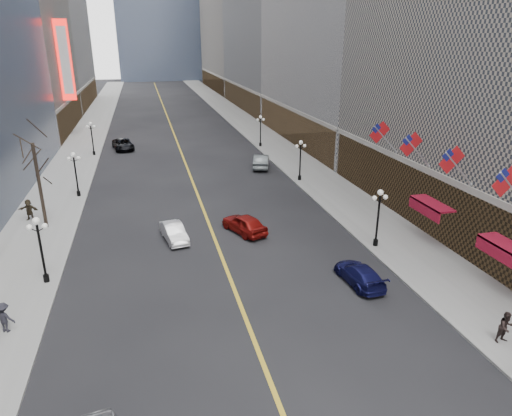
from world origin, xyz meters
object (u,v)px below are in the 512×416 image
streetlamp_east_1 (379,212)px  car_sb_mid (244,224)px  streetlamp_west_3 (92,135)px  streetlamp_east_3 (260,128)px  streetlamp_east_2 (300,156)px  car_nb_mid (174,232)px  car_sb_near (359,274)px  streetlamp_west_1 (40,243)px  car_sb_far (261,161)px  streetlamp_west_2 (75,170)px  car_nb_far (123,144)px

streetlamp_east_1 → car_sb_mid: size_ratio=0.97×
streetlamp_west_3 → streetlamp_east_3: bearing=0.0°
streetlamp_east_2 → streetlamp_west_3: bearing=142.7°
car_nb_mid → car_sb_near: car_nb_mid is taller
streetlamp_west_1 → car_sb_far: 32.25m
streetlamp_east_2 → car_sb_mid: bearing=-125.7°
streetlamp_east_3 → streetlamp_west_2: (-23.60, -18.00, 0.00)m
car_nb_mid → car_sb_mid: 5.76m
streetlamp_east_2 → car_nb_far: streetlamp_east_2 is taller
streetlamp_east_2 → car_sb_far: 7.42m
car_sb_mid → car_sb_far: bearing=-131.0°
streetlamp_east_3 → car_nb_far: bearing=171.3°
streetlamp_east_3 → car_sb_near: bearing=-95.2°
streetlamp_east_1 → car_nb_far: (-19.80, 39.05, -2.13)m
streetlamp_east_2 → streetlamp_west_2: size_ratio=1.00×
streetlamp_west_2 → car_sb_mid: bearing=-41.7°
streetlamp_east_2 → streetlamp_west_3: same height
streetlamp_west_3 → car_sb_far: streetlamp_west_3 is taller
streetlamp_west_1 → car_nb_far: bearing=84.4°
car_sb_mid → car_sb_far: 20.41m
streetlamp_east_3 → car_sb_mid: size_ratio=0.97×
streetlamp_west_2 → streetlamp_east_1: bearing=-37.3°
car_nb_far → car_sb_far: (17.00, -14.48, 0.08)m
streetlamp_west_1 → car_sb_near: (19.92, -4.79, -2.24)m
car_nb_mid → car_nb_far: 34.40m
car_nb_mid → car_sb_mid: size_ratio=0.89×
streetlamp_west_2 → car_nb_mid: streetlamp_west_2 is taller
streetlamp_east_2 → car_nb_far: size_ratio=0.81×
car_sb_mid → streetlamp_west_1: bearing=-3.0°
streetlamp_east_3 → streetlamp_west_3: same height
car_nb_mid → car_sb_near: size_ratio=0.91×
streetlamp_east_3 → car_nb_far: streetlamp_east_3 is taller
streetlamp_west_1 → streetlamp_west_3: bearing=90.0°
streetlamp_west_3 → car_nb_mid: 32.27m
streetlamp_east_1 → streetlamp_east_3: 36.00m
streetlamp_west_3 → car_nb_mid: bearing=-74.4°
streetlamp_east_1 → streetlamp_east_2: (0.00, 18.00, 0.00)m
streetlamp_east_1 → car_sb_near: (-3.68, -4.79, -2.24)m
streetlamp_west_2 → streetlamp_west_3: (0.00, 18.00, 0.00)m
car_sb_mid → car_sb_far: size_ratio=0.90×
car_nb_far → car_sb_far: bearing=-50.9°
streetlamp_east_2 → streetlamp_west_1: same height
streetlamp_east_3 → car_nb_far: 20.14m
streetlamp_west_2 → streetlamp_west_3: bearing=90.0°
streetlamp_east_2 → streetlamp_west_2: 23.60m
streetlamp_west_3 → car_nb_mid: (8.64, -31.02, -2.22)m
streetlamp_east_1 → car_sb_mid: streetlamp_east_1 is taller
streetlamp_west_2 → car_sb_near: 30.35m
car_sb_near → streetlamp_east_2: bearing=-103.4°
car_sb_far → streetlamp_west_3: bearing=-12.0°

